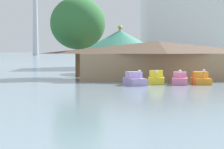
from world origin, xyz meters
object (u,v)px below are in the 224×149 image
at_px(pedal_boat_yellow, 156,79).
at_px(boathouse, 158,59).
at_px(pedal_boat_lavender, 135,80).
at_px(background_building_block, 190,6).
at_px(pedal_boat_pink, 180,79).
at_px(green_roof_pavilion, 120,49).
at_px(pedal_boat_orange, 201,79).
at_px(shoreline_tree_mid, 78,23).

bearing_deg(pedal_boat_yellow, boathouse, 176.58).
distance_m(pedal_boat_lavender, pedal_boat_yellow, 2.64).
height_order(boathouse, background_building_block, background_building_block).
xyz_separation_m(pedal_boat_lavender, pedal_boat_pink, (4.84, 0.51, -0.02)).
relative_size(pedal_boat_lavender, boathouse, 0.15).
distance_m(boathouse, green_roof_pavilion, 13.70).
distance_m(pedal_boat_yellow, boathouse, 7.08).
xyz_separation_m(pedal_boat_orange, green_roof_pavilion, (-6.75, 20.20, 3.25)).
distance_m(pedal_boat_yellow, pedal_boat_pink, 2.48).
distance_m(green_roof_pavilion, shoreline_tree_mid, 10.86).
bearing_deg(pedal_boat_yellow, shoreline_tree_mid, -135.09).
bearing_deg(pedal_boat_lavender, pedal_boat_pink, 81.55).
bearing_deg(shoreline_tree_mid, pedal_boat_orange, -42.65).
height_order(pedal_boat_lavender, pedal_boat_orange, pedal_boat_orange).
xyz_separation_m(shoreline_tree_mid, background_building_block, (26.11, 40.38, 7.11)).
xyz_separation_m(pedal_boat_lavender, shoreline_tree_mid, (-6.00, 12.80, 6.64)).
distance_m(green_roof_pavilion, background_building_block, 39.27).
relative_size(pedal_boat_orange, shoreline_tree_mid, 0.27).
bearing_deg(background_building_block, shoreline_tree_mid, -122.89).
distance_m(pedal_boat_yellow, green_roof_pavilion, 20.19).
distance_m(pedal_boat_pink, green_roof_pavilion, 21.10).
relative_size(pedal_boat_pink, green_roof_pavilion, 0.26).
height_order(pedal_boat_yellow, background_building_block, background_building_block).
height_order(pedal_boat_orange, shoreline_tree_mid, shoreline_tree_mid).
xyz_separation_m(pedal_boat_orange, background_building_block, (12.96, 52.49, 13.77)).
xyz_separation_m(pedal_boat_orange, shoreline_tree_mid, (-13.15, 12.11, 6.66)).
relative_size(pedal_boat_pink, boathouse, 0.15).
relative_size(green_roof_pavilion, shoreline_tree_mid, 1.10).
height_order(shoreline_tree_mid, background_building_block, background_building_block).
height_order(pedal_boat_pink, shoreline_tree_mid, shoreline_tree_mid).
xyz_separation_m(boathouse, shoreline_tree_mid, (-9.92, 5.10, 4.70)).
relative_size(pedal_boat_pink, shoreline_tree_mid, 0.29).
height_order(pedal_boat_yellow, shoreline_tree_mid, shoreline_tree_mid).
xyz_separation_m(pedal_boat_yellow, background_building_block, (17.68, 52.12, 13.72)).
bearing_deg(pedal_boat_yellow, background_building_block, 170.51).
bearing_deg(green_roof_pavilion, background_building_block, 58.60).
xyz_separation_m(green_roof_pavilion, background_building_block, (19.71, 32.29, 10.52)).
bearing_deg(pedal_boat_yellow, pedal_boat_pink, 86.57).
relative_size(boathouse, green_roof_pavilion, 1.76).
xyz_separation_m(green_roof_pavilion, shoreline_tree_mid, (-6.40, -8.08, 3.41)).
bearing_deg(green_roof_pavilion, pedal_boat_pink, -77.70).
bearing_deg(boathouse, shoreline_tree_mid, 152.81).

